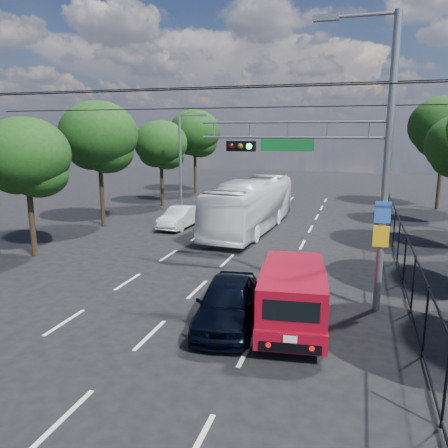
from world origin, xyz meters
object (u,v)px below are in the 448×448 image
at_px(signal_mast, 348,154).
at_px(white_bus, 251,205).
at_px(navy_hatchback, 227,302).
at_px(white_van, 180,217).
at_px(red_pickup, 293,294).

xyz_separation_m(signal_mast, white_bus, (-5.78, 10.65, -3.70)).
distance_m(navy_hatchback, white_bus, 13.51).
height_order(signal_mast, white_van, signal_mast).
distance_m(red_pickup, white_van, 15.05).
bearing_deg(red_pickup, white_van, 126.09).
distance_m(signal_mast, white_van, 15.04).
bearing_deg(white_bus, navy_hatchback, -75.98).
bearing_deg(navy_hatchback, red_pickup, 6.86).
xyz_separation_m(signal_mast, navy_hatchback, (-3.28, -2.61, -4.50)).
bearing_deg(white_van, signal_mast, -41.07).
bearing_deg(signal_mast, red_pickup, -122.52).
xyz_separation_m(red_pickup, white_van, (-8.86, 12.15, -0.39)).
bearing_deg(white_van, navy_hatchback, -57.85).
relative_size(signal_mast, white_bus, 0.86).
bearing_deg(white_bus, white_van, -169.00).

